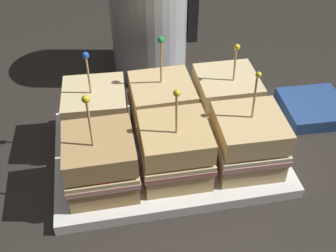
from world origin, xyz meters
name	(u,v)px	position (x,y,z in m)	size (l,w,h in m)	color
ground_plane	(168,156)	(0.00, 0.00, 0.00)	(6.00, 6.00, 0.00)	#2D2823
serving_platter	(168,152)	(0.00, 0.00, 0.01)	(0.36, 0.25, 0.02)	white
sandwich_front_left	(101,163)	(-0.11, -0.06, 0.06)	(0.10, 0.10, 0.17)	tan
sandwich_front_center	(176,151)	(0.00, -0.05, 0.06)	(0.10, 0.10, 0.16)	tan
sandwich_front_right	(248,142)	(0.11, -0.05, 0.06)	(0.10, 0.10, 0.16)	#DBB77A
sandwich_back_left	(96,114)	(-0.11, 0.05, 0.06)	(0.11, 0.11, 0.16)	beige
sandwich_back_center	(164,106)	(0.00, 0.05, 0.06)	(0.10, 0.10, 0.17)	#DBB77A
sandwich_back_right	(226,99)	(0.11, 0.05, 0.06)	(0.10, 0.11, 0.15)	beige
kettle_steel	(149,14)	(0.01, 0.26, 0.12)	(0.17, 0.15, 0.27)	#B7BABF
napkin_stack	(313,108)	(0.28, 0.06, 0.01)	(0.11, 0.11, 0.02)	navy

